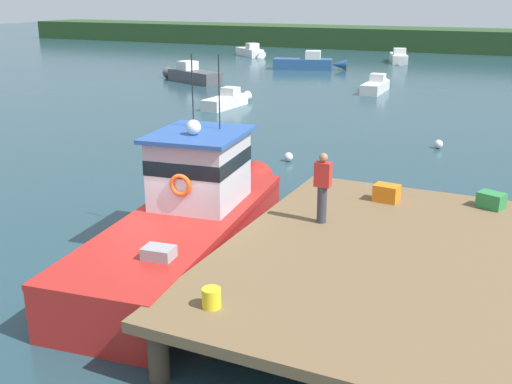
% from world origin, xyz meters
% --- Properties ---
extents(ground_plane, '(200.00, 200.00, 0.00)m').
position_xyz_m(ground_plane, '(0.00, 0.00, 0.00)').
color(ground_plane, '#23424C').
extents(dock, '(6.00, 9.00, 1.20)m').
position_xyz_m(dock, '(4.80, 0.00, 1.07)').
color(dock, '#4C3D2D').
rests_on(dock, ground).
extents(main_fishing_boat, '(3.50, 9.95, 4.80)m').
position_xyz_m(main_fishing_boat, '(0.13, 0.44, 1.01)').
color(main_fishing_boat, red).
rests_on(main_fishing_boat, ground).
extents(crate_single_by_cleat, '(0.72, 0.62, 0.38)m').
position_xyz_m(crate_single_by_cleat, '(6.65, 3.75, 1.39)').
color(crate_single_by_cleat, '#2D8442').
rests_on(crate_single_by_cleat, dock).
extents(crate_stack_mid_dock, '(0.64, 0.50, 0.42)m').
position_xyz_m(crate_stack_mid_dock, '(4.22, 3.16, 1.41)').
color(crate_stack_mid_dock, orange).
rests_on(crate_stack_mid_dock, dock).
extents(bait_bucket, '(0.32, 0.32, 0.34)m').
position_xyz_m(bait_bucket, '(2.88, -3.48, 1.37)').
color(bait_bucket, yellow).
rests_on(bait_bucket, dock).
extents(deckhand_by_the_boat, '(0.36, 0.22, 1.63)m').
position_xyz_m(deckhand_by_the_boat, '(3.23, 1.05, 2.06)').
color(deckhand_by_the_boat, '#383842').
rests_on(deckhand_by_the_boat, dock).
extents(moored_boat_far_left, '(1.33, 4.30, 1.08)m').
position_xyz_m(moored_boat_far_left, '(-8.74, 19.37, 0.37)').
color(moored_boat_far_left, white).
rests_on(moored_boat_far_left, ground).
extents(moored_boat_outer_mooring, '(2.63, 5.45, 1.37)m').
position_xyz_m(moored_boat_outer_mooring, '(-5.01, 46.93, 0.47)').
color(moored_boat_outer_mooring, silver).
rests_on(moored_boat_outer_mooring, ground).
extents(moored_boat_far_right, '(5.80, 3.27, 1.48)m').
position_xyz_m(moored_boat_far_right, '(-15.99, 27.43, 0.51)').
color(moored_boat_far_right, '#4C4C51').
rests_on(moored_boat_far_right, ground).
extents(moored_boat_mid_harbor, '(6.30, 2.89, 1.58)m').
position_xyz_m(moored_boat_mid_harbor, '(-10.89, 38.28, 0.54)').
color(moored_boat_mid_harbor, '#285184').
rests_on(moored_boat_mid_harbor, ground).
extents(moored_boat_near_channel, '(4.76, 4.32, 1.37)m').
position_xyz_m(moored_boat_near_channel, '(-20.24, 46.61, 0.47)').
color(moored_boat_near_channel, white).
rests_on(moored_boat_near_channel, ground).
extents(moored_boat_off_the_point, '(1.21, 4.52, 1.15)m').
position_xyz_m(moored_boat_off_the_point, '(-2.45, 28.51, 0.39)').
color(moored_boat_off_the_point, silver).
rests_on(moored_boat_off_the_point, ground).
extents(mooring_buoy_spare_mooring, '(0.34, 0.34, 0.34)m').
position_xyz_m(mooring_buoy_spare_mooring, '(-1.10, 9.78, 0.17)').
color(mooring_buoy_spare_mooring, silver).
rests_on(mooring_buoy_spare_mooring, ground).
extents(mooring_buoy_channel_marker, '(0.36, 0.36, 0.36)m').
position_xyz_m(mooring_buoy_channel_marker, '(3.83, 14.34, 0.18)').
color(mooring_buoy_channel_marker, silver).
rests_on(mooring_buoy_channel_marker, ground).
extents(mooring_buoy_inshore, '(0.36, 0.36, 0.36)m').
position_xyz_m(mooring_buoy_inshore, '(-4.02, 11.01, 0.18)').
color(mooring_buoy_inshore, silver).
rests_on(mooring_buoy_inshore, ground).
extents(far_shoreline, '(120.00, 8.00, 2.40)m').
position_xyz_m(far_shoreline, '(0.00, 62.00, 1.20)').
color(far_shoreline, '#284723').
rests_on(far_shoreline, ground).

